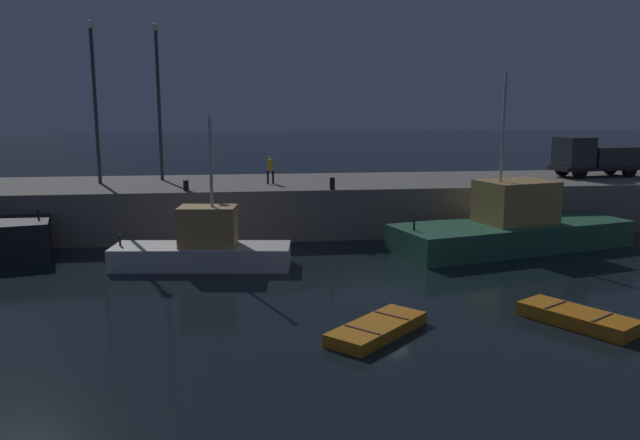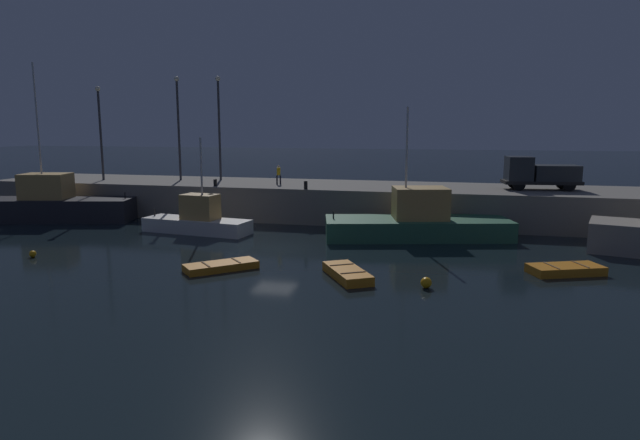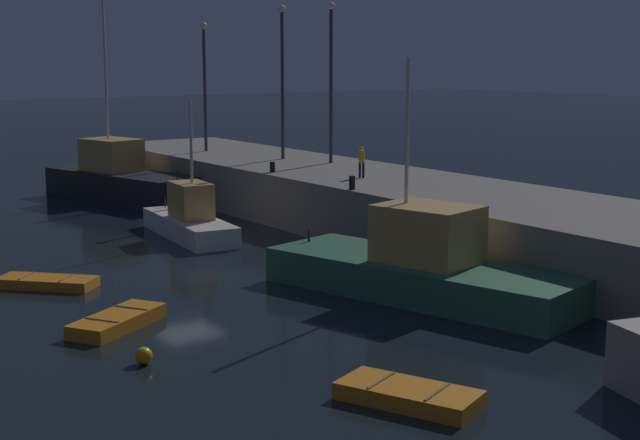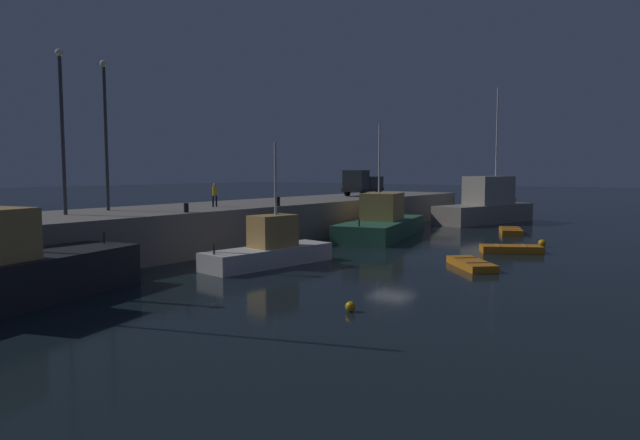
# 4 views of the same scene
# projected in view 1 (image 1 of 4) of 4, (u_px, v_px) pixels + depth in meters

# --- Properties ---
(ground_plane) EXTENTS (320.00, 320.00, 0.00)m
(ground_plane) POSITION_uv_depth(u_px,v_px,m) (374.00, 285.00, 24.88)
(ground_plane) COLOR black
(pier_quay) EXTENTS (57.95, 8.51, 2.72)m
(pier_quay) POSITION_uv_depth(u_px,v_px,m) (329.00, 203.00, 37.00)
(pier_quay) COLOR gray
(pier_quay) RESTS_ON ground
(fishing_boat_white) EXTENTS (12.81, 6.95, 8.68)m
(fishing_boat_white) POSITION_uv_depth(u_px,v_px,m) (512.00, 228.00, 31.15)
(fishing_boat_white) COLOR #2D6647
(fishing_boat_white) RESTS_ON ground
(fishing_trawler_green) EXTENTS (8.01, 3.17, 6.67)m
(fishing_trawler_green) POSITION_uv_depth(u_px,v_px,m) (204.00, 248.00, 27.46)
(fishing_trawler_green) COLOR silver
(fishing_trawler_green) RESTS_ON ground
(dinghy_orange_near) EXTENTS (3.68, 3.62, 0.43)m
(dinghy_orange_near) POSITION_uv_depth(u_px,v_px,m) (377.00, 329.00, 19.42)
(dinghy_orange_near) COLOR orange
(dinghy_orange_near) RESTS_ON ground
(dinghy_red_small) EXTENTS (3.12, 3.87, 0.50)m
(dinghy_red_small) POSITION_uv_depth(u_px,v_px,m) (577.00, 318.00, 20.30)
(dinghy_red_small) COLOR orange
(dinghy_red_small) RESTS_ON ground
(lamp_post_east) EXTENTS (0.44, 0.44, 8.99)m
(lamp_post_east) POSITION_uv_depth(u_px,v_px,m) (94.00, 91.00, 34.65)
(lamp_post_east) COLOR #38383D
(lamp_post_east) RESTS_ON pier_quay
(lamp_post_central) EXTENTS (0.44, 0.44, 9.03)m
(lamp_post_central) POSITION_uv_depth(u_px,v_px,m) (158.00, 91.00, 36.16)
(lamp_post_central) COLOR #38383D
(lamp_post_central) RESTS_ON pier_quay
(utility_truck) EXTENTS (5.77, 2.72, 2.47)m
(utility_truck) POSITION_uv_depth(u_px,v_px,m) (594.00, 157.00, 38.61)
(utility_truck) COLOR black
(utility_truck) RESTS_ON pier_quay
(dockworker) EXTENTS (0.42, 0.29, 1.58)m
(dockworker) POSITION_uv_depth(u_px,v_px,m) (270.00, 168.00, 35.17)
(dockworker) COLOR black
(dockworker) RESTS_ON pier_quay
(bollard_west) EXTENTS (0.28, 0.28, 0.63)m
(bollard_west) POSITION_uv_depth(u_px,v_px,m) (332.00, 184.00, 32.80)
(bollard_west) COLOR black
(bollard_west) RESTS_ON pier_quay
(bollard_central) EXTENTS (0.28, 0.28, 0.54)m
(bollard_central) POSITION_uv_depth(u_px,v_px,m) (186.00, 186.00, 32.31)
(bollard_central) COLOR black
(bollard_central) RESTS_ON pier_quay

